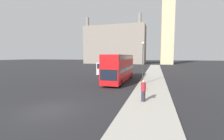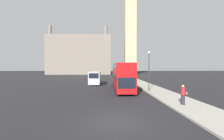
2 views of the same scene
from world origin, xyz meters
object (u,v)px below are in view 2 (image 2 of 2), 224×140
at_px(pedestrian, 183,95).
at_px(street_lamp, 149,65).
at_px(clock_tower, 130,14).
at_px(white_van, 95,78).
at_px(red_double_decker_bus, 122,75).

distance_m(pedestrian, street_lamp, 8.63).
bearing_deg(pedestrian, street_lamp, 95.56).
relative_size(pedestrian, street_lamp, 0.31).
bearing_deg(clock_tower, white_van, -107.41).
bearing_deg(red_double_decker_bus, pedestrian, -66.19).
relative_size(red_double_decker_bus, white_van, 1.92).
distance_m(white_van, street_lamp, 13.11).
bearing_deg(white_van, street_lamp, -48.64).
xyz_separation_m(clock_tower, white_van, (-15.02, -47.92, -30.53)).
height_order(clock_tower, red_double_decker_bus, clock_tower).
distance_m(clock_tower, pedestrian, 72.82).
xyz_separation_m(pedestrian, street_lamp, (-0.79, 8.11, 2.85)).
xyz_separation_m(red_double_decker_bus, pedestrian, (4.49, -10.18, -1.26)).
distance_m(red_double_decker_bus, pedestrian, 11.19).
relative_size(red_double_decker_bus, pedestrian, 6.39).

